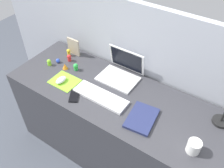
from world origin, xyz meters
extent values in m
plane|color=#474C56|center=(0.00, 0.00, 0.00)|extent=(6.00, 6.00, 0.00)
cube|color=#B2B7C1|center=(0.00, 0.34, 0.65)|extent=(2.88, 0.05, 1.30)
cube|color=#38383D|center=(0.00, 0.00, 0.37)|extent=(1.68, 0.60, 0.74)
cube|color=white|center=(-0.08, 0.15, 0.75)|extent=(0.30, 0.21, 0.01)
cube|color=white|center=(-0.08, 0.27, 0.85)|extent=(0.30, 0.05, 0.20)
cube|color=black|center=(-0.08, 0.27, 0.85)|extent=(0.27, 0.03, 0.17)
cube|color=white|center=(-0.07, -0.08, 0.75)|extent=(0.41, 0.13, 0.02)
cube|color=#8CDB33|center=(-0.40, -0.10, 0.74)|extent=(0.21, 0.17, 0.00)
ellipsoid|color=white|center=(-0.42, -0.12, 0.76)|extent=(0.06, 0.10, 0.03)
cube|color=black|center=(-0.24, -0.18, 0.74)|extent=(0.12, 0.14, 0.01)
cylinder|color=black|center=(0.70, 0.17, 0.75)|extent=(0.11, 0.11, 0.02)
cube|color=navy|center=(0.27, -0.09, 0.75)|extent=(0.20, 0.26, 0.02)
cube|color=#B2A58C|center=(-0.58, 0.22, 0.81)|extent=(0.12, 0.02, 0.15)
cylinder|color=white|center=(0.62, -0.13, 0.78)|extent=(0.08, 0.08, 0.08)
cylinder|color=yellow|center=(-0.60, 0.18, 0.76)|extent=(0.03, 0.03, 0.03)
sphere|color=yellow|center=(-0.60, 0.18, 0.79)|extent=(0.03, 0.03, 0.03)
cylinder|color=green|center=(-0.42, 0.06, 0.75)|extent=(0.03, 0.03, 0.02)
sphere|color=green|center=(-0.42, 0.06, 0.78)|extent=(0.04, 0.04, 0.04)
cylinder|color=red|center=(-0.55, 0.12, 0.75)|extent=(0.03, 0.03, 0.03)
sphere|color=red|center=(-0.55, 0.12, 0.78)|extent=(0.04, 0.04, 0.04)
cylinder|color=#8CDB33|center=(-0.65, -0.01, 0.75)|extent=(0.03, 0.03, 0.02)
sphere|color=#8CDB33|center=(-0.65, -0.01, 0.78)|extent=(0.03, 0.03, 0.03)
cone|color=orange|center=(-0.51, 0.02, 0.76)|extent=(0.04, 0.04, 0.05)
ellipsoid|color=blue|center=(-0.61, 0.05, 0.76)|extent=(0.03, 0.03, 0.04)
camera|label=1|loc=(0.67, -1.03, 1.98)|focal=38.62mm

